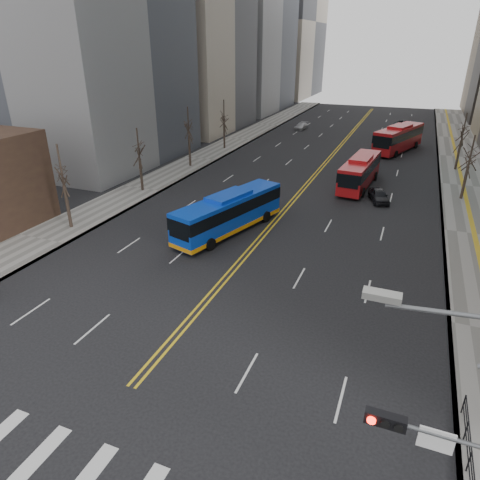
# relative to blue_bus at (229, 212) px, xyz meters

# --- Properties ---
(ground) EXTENTS (220.00, 220.00, 0.00)m
(ground) POSITION_rel_blue_bus_xyz_m (2.95, -23.56, -1.78)
(ground) COLOR black
(sidewalk_right) EXTENTS (7.00, 130.00, 0.15)m
(sidewalk_right) POSITION_rel_blue_bus_xyz_m (20.45, 21.44, -1.71)
(sidewalk_right) COLOR slate
(sidewalk_right) RESTS_ON ground
(sidewalk_left) EXTENTS (5.00, 130.00, 0.15)m
(sidewalk_left) POSITION_rel_blue_bus_xyz_m (-13.55, 21.44, -1.71)
(sidewalk_left) COLOR slate
(sidewalk_left) RESTS_ON ground
(crosswalk) EXTENTS (26.70, 4.00, 0.01)m
(crosswalk) POSITION_rel_blue_bus_xyz_m (2.95, -23.56, -1.78)
(crosswalk) COLOR silver
(crosswalk) RESTS_ON ground
(centerline) EXTENTS (0.55, 100.00, 0.01)m
(centerline) POSITION_rel_blue_bus_xyz_m (2.95, 31.44, -1.78)
(centerline) COLOR gold
(centerline) RESTS_ON ground
(pedestrian_railing) EXTENTS (0.06, 6.06, 1.02)m
(pedestrian_railing) POSITION_rel_blue_bus_xyz_m (17.25, -17.56, -0.96)
(pedestrian_railing) COLOR black
(pedestrian_railing) RESTS_ON sidewalk_right
(street_trees) EXTENTS (35.20, 47.20, 7.60)m
(street_trees) POSITION_rel_blue_bus_xyz_m (-4.22, 10.99, 3.09)
(street_trees) COLOR black
(street_trees) RESTS_ON ground
(blue_bus) EXTENTS (5.74, 11.88, 3.40)m
(blue_bus) POSITION_rel_blue_bus_xyz_m (0.00, 0.00, 0.00)
(blue_bus) COLOR blue
(blue_bus) RESTS_ON ground
(red_bus_near) EXTENTS (3.36, 10.87, 3.41)m
(red_bus_near) POSITION_rel_blue_bus_xyz_m (8.50, 16.91, 0.11)
(red_bus_near) COLOR #A91215
(red_bus_near) RESTS_ON ground
(red_bus_far) EXTENTS (6.49, 12.40, 3.82)m
(red_bus_far) POSITION_rel_blue_bus_xyz_m (11.38, 36.58, 0.34)
(red_bus_far) COLOR #A91215
(red_bus_far) RESTS_ON ground
(car_dark_mid) EXTENTS (2.72, 4.13, 1.31)m
(car_dark_mid) POSITION_rel_blue_bus_xyz_m (11.10, 12.63, -1.13)
(car_dark_mid) COLOR black
(car_dark_mid) RESTS_ON ground
(car_silver) EXTENTS (1.99, 4.18, 1.18)m
(car_silver) POSITION_rel_blue_bus_xyz_m (-6.34, 48.59, -1.20)
(car_silver) COLOR #AEAFB4
(car_silver) RESTS_ON ground
(car_dark_far) EXTENTS (3.01, 4.29, 1.09)m
(car_dark_far) POSITION_rel_blue_bus_xyz_m (10.71, 59.13, -1.24)
(car_dark_far) COLOR black
(car_dark_far) RESTS_ON ground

